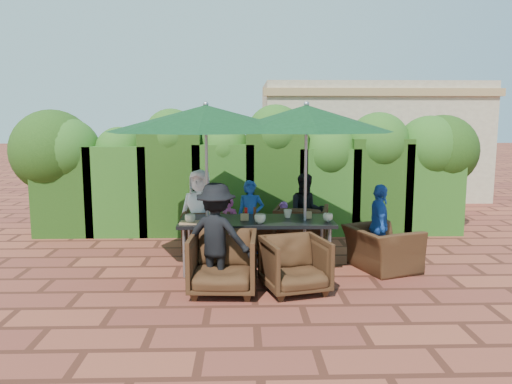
{
  "coord_description": "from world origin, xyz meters",
  "views": [
    {
      "loc": [
        -0.15,
        -7.34,
        2.2
      ],
      "look_at": [
        0.07,
        0.4,
        1.08
      ],
      "focal_mm": 35.0,
      "sensor_mm": 36.0,
      "label": 1
    }
  ],
  "objects_px": {
    "chair_near_right": "(295,262)",
    "dining_table": "(256,225)",
    "chair_end_right": "(382,241)",
    "umbrella_right": "(306,119)",
    "chair_near_left": "(223,260)",
    "umbrella_left": "(206,119)",
    "chair_far_mid": "(260,230)",
    "chair_far_left": "(207,229)",
    "chair_far_right": "(301,226)"
  },
  "relations": [
    {
      "from": "chair_far_left",
      "to": "chair_near_left",
      "type": "distance_m",
      "value": 2.01
    },
    {
      "from": "dining_table",
      "to": "chair_far_right",
      "type": "height_order",
      "value": "chair_far_right"
    },
    {
      "from": "dining_table",
      "to": "chair_end_right",
      "type": "bearing_deg",
      "value": -1.84
    },
    {
      "from": "chair_near_right",
      "to": "dining_table",
      "type": "bearing_deg",
      "value": 99.75
    },
    {
      "from": "chair_far_right",
      "to": "chair_near_left",
      "type": "height_order",
      "value": "chair_far_right"
    },
    {
      "from": "umbrella_left",
      "to": "chair_near_right",
      "type": "bearing_deg",
      "value": -40.54
    },
    {
      "from": "chair_far_left",
      "to": "chair_far_mid",
      "type": "xyz_separation_m",
      "value": [
        0.89,
        0.09,
        -0.04
      ]
    },
    {
      "from": "umbrella_left",
      "to": "chair_far_right",
      "type": "bearing_deg",
      "value": 32.71
    },
    {
      "from": "umbrella_right",
      "to": "chair_near_right",
      "type": "distance_m",
      "value": 2.06
    },
    {
      "from": "chair_near_left",
      "to": "chair_end_right",
      "type": "height_order",
      "value": "chair_near_left"
    },
    {
      "from": "chair_far_left",
      "to": "chair_near_right",
      "type": "height_order",
      "value": "chair_far_left"
    },
    {
      "from": "umbrella_left",
      "to": "chair_near_left",
      "type": "relative_size",
      "value": 3.33
    },
    {
      "from": "umbrella_right",
      "to": "chair_near_right",
      "type": "height_order",
      "value": "umbrella_right"
    },
    {
      "from": "chair_far_left",
      "to": "dining_table",
      "type": "bearing_deg",
      "value": 129.25
    },
    {
      "from": "chair_end_right",
      "to": "chair_far_mid",
      "type": "bearing_deg",
      "value": 37.66
    },
    {
      "from": "dining_table",
      "to": "chair_far_right",
      "type": "relative_size",
      "value": 2.58
    },
    {
      "from": "umbrella_left",
      "to": "chair_far_mid",
      "type": "bearing_deg",
      "value": 51.89
    },
    {
      "from": "umbrella_left",
      "to": "umbrella_right",
      "type": "relative_size",
      "value": 1.14
    },
    {
      "from": "chair_end_right",
      "to": "chair_far_right",
      "type": "bearing_deg",
      "value": 25.91
    },
    {
      "from": "chair_far_left",
      "to": "chair_end_right",
      "type": "distance_m",
      "value": 2.84
    },
    {
      "from": "chair_near_right",
      "to": "chair_end_right",
      "type": "distance_m",
      "value": 1.68
    },
    {
      "from": "chair_far_right",
      "to": "chair_near_left",
      "type": "xyz_separation_m",
      "value": [
        -1.24,
        -1.99,
        -0.0
      ]
    },
    {
      "from": "chair_far_right",
      "to": "dining_table",
      "type": "bearing_deg",
      "value": 64.2
    },
    {
      "from": "dining_table",
      "to": "umbrella_right",
      "type": "xyz_separation_m",
      "value": [
        0.7,
        -0.07,
        1.54
      ]
    },
    {
      "from": "dining_table",
      "to": "umbrella_right",
      "type": "relative_size",
      "value": 0.89
    },
    {
      "from": "umbrella_right",
      "to": "chair_far_left",
      "type": "distance_m",
      "value": 2.57
    },
    {
      "from": "chair_near_left",
      "to": "chair_near_right",
      "type": "height_order",
      "value": "chair_near_left"
    },
    {
      "from": "chair_far_left",
      "to": "chair_far_right",
      "type": "xyz_separation_m",
      "value": [
        1.58,
        0.01,
        0.03
      ]
    },
    {
      "from": "chair_far_right",
      "to": "chair_near_right",
      "type": "distance_m",
      "value": 2.01
    },
    {
      "from": "umbrella_right",
      "to": "chair_far_left",
      "type": "relative_size",
      "value": 3.16
    },
    {
      "from": "chair_near_right",
      "to": "chair_end_right",
      "type": "relative_size",
      "value": 0.81
    },
    {
      "from": "umbrella_right",
      "to": "chair_far_mid",
      "type": "distance_m",
      "value": 2.25
    },
    {
      "from": "umbrella_right",
      "to": "chair_far_mid",
      "type": "relative_size",
      "value": 3.53
    },
    {
      "from": "chair_near_right",
      "to": "chair_end_right",
      "type": "height_order",
      "value": "chair_end_right"
    },
    {
      "from": "chair_end_right",
      "to": "chair_near_right",
      "type": "bearing_deg",
      "value": 104.21
    },
    {
      "from": "umbrella_left",
      "to": "chair_far_right",
      "type": "relative_size",
      "value": 3.31
    },
    {
      "from": "umbrella_left",
      "to": "chair_far_left",
      "type": "relative_size",
      "value": 3.59
    },
    {
      "from": "chair_far_mid",
      "to": "chair_end_right",
      "type": "relative_size",
      "value": 0.74
    },
    {
      "from": "dining_table",
      "to": "chair_far_left",
      "type": "distance_m",
      "value": 1.28
    },
    {
      "from": "umbrella_right",
      "to": "chair_far_left",
      "type": "bearing_deg",
      "value": 145.27
    },
    {
      "from": "chair_far_mid",
      "to": "chair_near_left",
      "type": "relative_size",
      "value": 0.83
    },
    {
      "from": "chair_far_mid",
      "to": "chair_near_right",
      "type": "bearing_deg",
      "value": 119.05
    },
    {
      "from": "chair_far_left",
      "to": "chair_far_right",
      "type": "relative_size",
      "value": 0.92
    },
    {
      "from": "umbrella_left",
      "to": "chair_end_right",
      "type": "bearing_deg",
      "value": -1.76
    },
    {
      "from": "chair_near_left",
      "to": "umbrella_left",
      "type": "bearing_deg",
      "value": 107.71
    },
    {
      "from": "dining_table",
      "to": "chair_near_right",
      "type": "bearing_deg",
      "value": -64.92
    },
    {
      "from": "dining_table",
      "to": "umbrella_left",
      "type": "bearing_deg",
      "value": 178.45
    },
    {
      "from": "chair_near_left",
      "to": "chair_near_right",
      "type": "relative_size",
      "value": 1.1
    },
    {
      "from": "chair_far_left",
      "to": "chair_far_right",
      "type": "distance_m",
      "value": 1.58
    },
    {
      "from": "dining_table",
      "to": "umbrella_left",
      "type": "relative_size",
      "value": 0.78
    }
  ]
}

